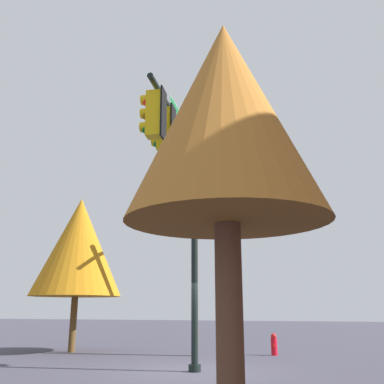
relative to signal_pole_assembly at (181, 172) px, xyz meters
name	(u,v)px	position (x,y,z in m)	size (l,w,h in m)	color
ground_plane	(195,372)	(-1.71, -0.19, -5.48)	(120.00, 120.00, 0.00)	#3F3C4A
signal_pole_assembly	(181,172)	(0.00, 0.00, 0.00)	(5.51, 1.26, 7.37)	black
utility_pole	(195,251)	(-5.94, -1.62, -1.44)	(1.60, 1.05, 7.80)	brown
fire_hydrant	(274,344)	(-7.13, 1.27, -5.06)	(0.33, 0.24, 0.83)	red
tree_near	(78,246)	(-5.62, -7.00, -1.01)	(3.93, 3.93, 6.66)	brown
tree_mid	(225,121)	(5.76, 2.79, -1.33)	(2.58, 2.58, 5.63)	brown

